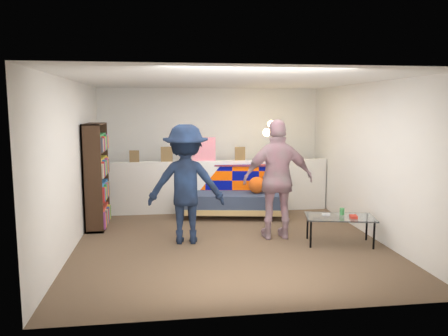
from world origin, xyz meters
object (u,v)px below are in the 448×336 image
Objects in this scene: futon_sofa at (233,195)px; person_right at (278,180)px; person_left at (186,184)px; coffee_table at (340,218)px; bookshelf at (96,179)px; floor_lamp at (273,148)px.

futon_sofa is 1.68m from person_right.
person_right reaches higher than person_left.
person_right reaches higher than coffee_table.
person_right is at bearing -20.08° from bookshelf.
bookshelf is 3.21m from floor_lamp.
person_right is (2.85, -1.04, 0.10)m from bookshelf.
person_left is (-1.70, -1.51, -0.37)m from floor_lamp.
futon_sofa is at bearing 123.73° from coffee_table.
floor_lamp is at bearing -99.58° from person_right.
futon_sofa is 1.15× the size of floor_lamp.
person_right is at bearing -101.11° from floor_lamp.
person_right is (1.41, 0.01, 0.03)m from person_left.
person_left reaches higher than coffee_table.
person_left reaches higher than futon_sofa.
person_left is at bearing 2.13° from person_right.
floor_lamp is 0.97× the size of person_right.
person_left is 0.96× the size of person_right.
floor_lamp is at bearing 106.00° from coffee_table.
floor_lamp is (-0.55, 1.92, 0.87)m from coffee_table.
floor_lamp is at bearing 8.22° from bookshelf.
floor_lamp is (3.15, 0.45, 0.44)m from bookshelf.
coffee_table is at bearing 175.56° from person_left.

